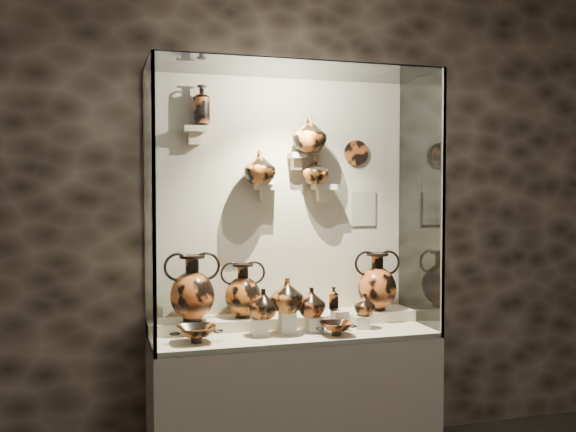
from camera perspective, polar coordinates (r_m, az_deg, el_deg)
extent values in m
cube|color=black|center=(4.13, -0.84, 1.21)|extent=(5.00, 0.02, 3.20)
cube|color=beige|center=(4.03, 0.44, -16.18)|extent=(1.70, 0.60, 0.80)
cube|color=beige|center=(3.92, 0.45, -10.42)|extent=(1.68, 0.58, 0.03)
cube|color=beige|center=(4.08, -0.28, -9.42)|extent=(1.70, 0.25, 0.10)
cube|color=beige|center=(4.13, -0.82, 1.21)|extent=(1.70, 0.03, 1.60)
cube|color=white|center=(3.54, 1.84, 1.02)|extent=(1.70, 0.01, 1.60)
cube|color=white|center=(3.67, -12.29, 1.01)|extent=(0.01, 0.60, 1.60)
cube|color=white|center=(4.15, 11.69, 1.17)|extent=(0.01, 0.60, 1.60)
cube|color=white|center=(3.89, 0.45, 12.92)|extent=(1.70, 0.60, 0.01)
cube|color=gray|center=(3.38, -11.83, 0.91)|extent=(0.02, 0.02, 1.60)
cube|color=gray|center=(3.90, 13.63, 1.08)|extent=(0.02, 0.02, 1.60)
cube|color=beige|center=(3.80, -2.55, -9.82)|extent=(0.09, 0.09, 0.10)
cube|color=beige|center=(3.85, -0.06, -9.46)|extent=(0.09, 0.09, 0.13)
cube|color=beige|center=(3.90, 2.37, -9.60)|extent=(0.09, 0.09, 0.09)
cube|color=beige|center=(3.95, 4.60, -9.23)|extent=(0.09, 0.09, 0.12)
cube|color=beige|center=(4.01, 6.49, -9.36)|extent=(0.09, 0.09, 0.08)
cube|color=beige|center=(3.96, -8.29, 7.66)|extent=(0.14, 0.12, 0.04)
cube|color=beige|center=(4.03, -1.91, 2.60)|extent=(0.14, 0.12, 0.04)
cube|color=beige|center=(4.09, 0.81, 5.40)|extent=(0.10, 0.12, 0.04)
cube|color=beige|center=(4.14, 3.19, 2.59)|extent=(0.14, 0.12, 0.04)
imported|color=#B25222|center=(3.77, -2.22, -7.80)|extent=(0.19, 0.19, 0.17)
imported|color=#BC5F21|center=(3.80, -0.06, -7.05)|extent=(0.23, 0.23, 0.20)
imported|color=#B25222|center=(3.87, 2.09, -7.67)|extent=(0.20, 0.20, 0.18)
imported|color=#B25222|center=(4.00, 6.82, -7.82)|extent=(0.14, 0.14, 0.13)
imported|color=#BC5F21|center=(3.97, -2.52, 4.36)|extent=(0.26, 0.26, 0.21)
imported|color=#BC5F21|center=(4.06, 1.93, 7.28)|extent=(0.28, 0.28, 0.23)
imported|color=#BC5F21|center=(4.09, 2.46, 4.08)|extent=(0.22, 0.22, 0.18)
cylinder|color=#95431D|center=(4.28, 6.07, 5.60)|extent=(0.17, 0.02, 0.17)
cube|color=beige|center=(4.30, 6.72, 0.64)|extent=(0.17, 0.01, 0.23)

